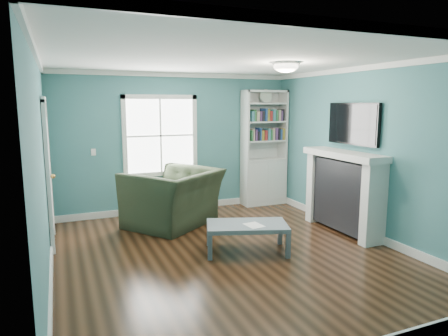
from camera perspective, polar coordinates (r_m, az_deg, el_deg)
name	(u,v)px	position (r m, az deg, el deg)	size (l,w,h in m)	color
floor	(229,254)	(5.59, 0.67, -12.17)	(5.00, 5.00, 0.00)	black
room_walls	(229,139)	(5.23, 0.70, 4.20)	(5.00, 5.00, 5.00)	#3C747A
trim	(229,165)	(5.27, 0.70, 0.46)	(4.50, 5.00, 2.60)	white
window	(161,136)	(7.50, -9.05, 4.57)	(1.40, 0.06, 1.50)	white
bookshelf	(264,159)	(8.13, 5.68, 1.25)	(0.90, 0.35, 2.31)	silver
fireplace	(344,193)	(6.63, 16.71, -3.41)	(0.44, 1.58, 1.30)	black
tv	(353,124)	(6.57, 17.97, 6.02)	(0.06, 1.10, 0.65)	black
door	(48,172)	(6.25, -23.84, -0.47)	(0.12, 0.98, 2.17)	silver
ceiling_fixture	(286,66)	(5.74, 8.84, 14.21)	(0.38, 0.38, 0.15)	white
light_switch	(93,152)	(7.33, -18.15, 2.17)	(0.08, 0.01, 0.12)	white
recliner	(174,189)	(6.76, -7.22, -2.93)	(1.44, 0.93, 1.25)	#222D1C
coffee_table	(247,227)	(5.57, 3.30, -8.46)	(1.24, 0.93, 0.40)	#4F575F
paper_sheet	(254,225)	(5.49, 4.30, -8.15)	(0.21, 0.27, 0.00)	white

